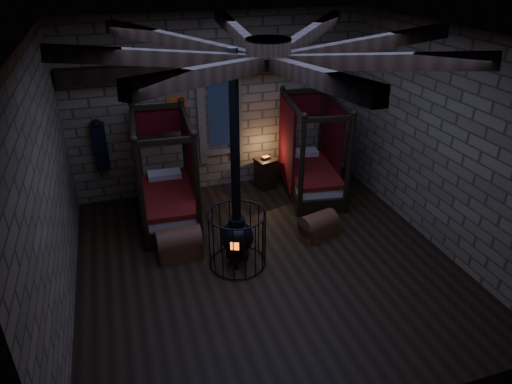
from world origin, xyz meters
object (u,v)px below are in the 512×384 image
object	(u,v)px
bed_left	(168,196)
bed_right	(310,170)
trunk_left	(179,243)
trunk_right	(318,226)
stove	(237,235)

from	to	relation	value
bed_left	bed_right	xyz separation A→B (m)	(3.51, 0.25, -0.00)
bed_left	trunk_left	distance (m)	1.51
trunk_left	trunk_right	world-z (taller)	trunk_left
stove	bed_right	bearing A→B (deg)	67.11
trunk_right	bed_left	bearing A→B (deg)	135.06
bed_right	bed_left	bearing A→B (deg)	-167.30
trunk_left	trunk_right	size ratio (longest dim) A/B	1.01
trunk_right	stove	size ratio (longest dim) A/B	0.21
bed_left	stove	world-z (taller)	stove
bed_right	trunk_left	bearing A→B (deg)	-145.27
bed_left	bed_right	world-z (taller)	bed_left
bed_left	stove	xyz separation A→B (m)	(1.00, -2.08, 0.08)
trunk_left	stove	bearing A→B (deg)	-31.34
bed_right	trunk_right	bearing A→B (deg)	-99.84
bed_left	stove	bearing A→B (deg)	-61.13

